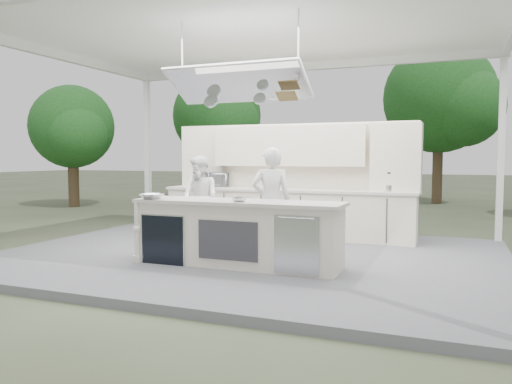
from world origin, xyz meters
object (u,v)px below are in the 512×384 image
at_px(back_counter, 286,212).
at_px(sous_chef, 200,198).
at_px(demo_island, 236,233).
at_px(head_chef, 271,201).

distance_m(back_counter, sous_chef, 1.74).
bearing_deg(back_counter, demo_island, -86.37).
bearing_deg(sous_chef, back_counter, 51.58).
xyz_separation_m(demo_island, back_counter, (-0.18, 2.81, 0.00)).
distance_m(head_chef, sous_chef, 1.92).
height_order(demo_island, head_chef, head_chef).
distance_m(demo_island, back_counter, 2.82).
relative_size(demo_island, back_counter, 0.61).
bearing_deg(demo_island, head_chef, 79.12).
bearing_deg(demo_island, sous_chef, 130.87).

